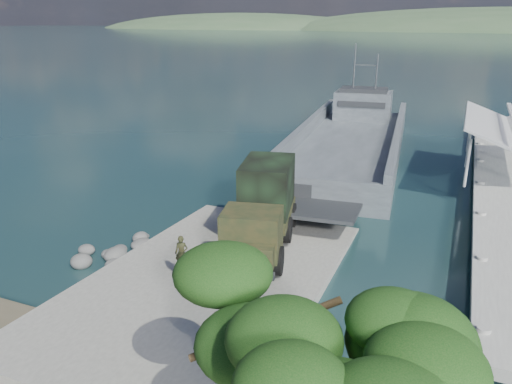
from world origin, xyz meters
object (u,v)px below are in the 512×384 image
(landing_craft, at_px, (350,148))
(soldier, at_px, (182,261))
(pier, at_px, (506,170))
(military_truck, at_px, (263,208))
(overhang_tree, at_px, (290,353))

(landing_craft, relative_size, soldier, 21.17)
(pier, height_order, military_truck, pier)
(military_truck, relative_size, overhang_tree, 1.28)
(pier, xyz_separation_m, military_truck, (-12.09, -15.66, 0.92))
(military_truck, relative_size, soldier, 5.63)
(soldier, xyz_separation_m, overhang_tree, (8.25, -9.21, 3.88))
(landing_craft, relative_size, overhang_tree, 4.80)
(pier, relative_size, soldier, 27.22)
(military_truck, height_order, soldier, military_truck)
(overhang_tree, bearing_deg, military_truck, 114.15)
(military_truck, xyz_separation_m, overhang_tree, (6.22, -13.88, 2.67))
(landing_craft, xyz_separation_m, overhang_tree, (6.32, -34.72, 4.37))
(pier, bearing_deg, soldier, -124.77)
(military_truck, distance_m, overhang_tree, 15.44)
(soldier, bearing_deg, overhang_tree, -66.13)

